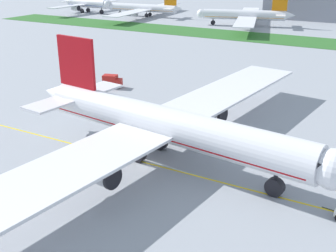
{
  "coord_description": "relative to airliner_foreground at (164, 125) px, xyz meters",
  "views": [
    {
      "loc": [
        33.12,
        -50.92,
        30.68
      ],
      "look_at": [
        0.34,
        7.82,
        3.91
      ],
      "focal_mm": 45.18,
      "sensor_mm": 36.0,
      "label": 1
    }
  ],
  "objects": [
    {
      "name": "parked_airliner_far_right",
      "position": [
        -38.38,
        147.08,
        -1.04
      ],
      "size": [
        45.94,
        74.34,
        14.98
      ],
      "color": "white",
      "rests_on": "ground"
    },
    {
      "name": "ground_crew_wingwalker_port",
      "position": [
        -1.17,
        9.61,
        -5.17
      ],
      "size": [
        0.5,
        0.39,
        1.57
      ],
      "color": "black",
      "rests_on": "ground"
    },
    {
      "name": "parked_airliner_far_left",
      "position": [
        -139.5,
        151.4,
        -0.56
      ],
      "size": [
        37.39,
        56.46,
        16.46
      ],
      "color": "white",
      "rests_on": "ground"
    },
    {
      "name": "apron_taxi_line",
      "position": [
        -2.19,
        -2.45,
        -6.12
      ],
      "size": [
        280.0,
        0.36,
        0.01
      ],
      "primitive_type": "cube",
      "color": "yellow",
      "rests_on": "ground"
    },
    {
      "name": "service_truck_baggage_loader",
      "position": [
        -32.18,
        29.86,
        -4.45
      ],
      "size": [
        5.18,
        3.64,
        3.17
      ],
      "color": "#B21E19",
      "rests_on": "ground"
    },
    {
      "name": "grass_median_strip",
      "position": [
        -2.19,
        118.73,
        -6.08
      ],
      "size": [
        320.0,
        24.0,
        0.1
      ],
      "primitive_type": "cube",
      "color": "#2D6628",
      "rests_on": "ground"
    },
    {
      "name": "parked_airliner_far_centre",
      "position": [
        -100.01,
        153.42,
        -1.54
      ],
      "size": [
        47.49,
        76.91,
        13.52
      ],
      "color": "white",
      "rests_on": "ground"
    },
    {
      "name": "ground_plane",
      "position": [
        -2.19,
        -3.08,
        -6.13
      ],
      "size": [
        600.0,
        600.0,
        0.0
      ],
      "primitive_type": "plane",
      "color": "#9399A0",
      "rests_on": "ground"
    },
    {
      "name": "airliner_foreground",
      "position": [
        0.0,
        0.0,
        0.0
      ],
      "size": [
        57.61,
        92.48,
        18.04
      ],
      "color": "white",
      "rests_on": "ground"
    }
  ]
}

